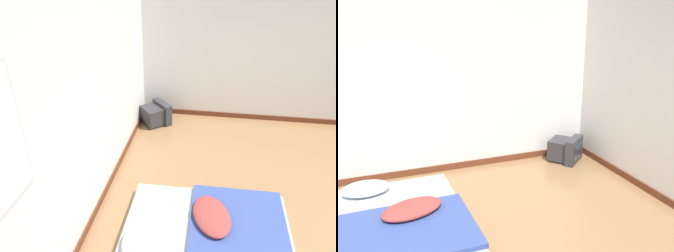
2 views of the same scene
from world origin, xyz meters
The scene contains 3 objects.
wall_back centered at (-0.02, 2.96, 1.29)m, with size 7.74×0.08×2.60m.
mattress_bed centered at (-0.27, 1.62, 0.10)m, with size 1.42×1.73×0.29m.
crt_tv centered at (2.26, 2.63, 0.17)m, with size 0.58×0.58×0.36m.
Camera 2 is at (-0.44, -1.81, 2.10)m, focal length 40.00 mm.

